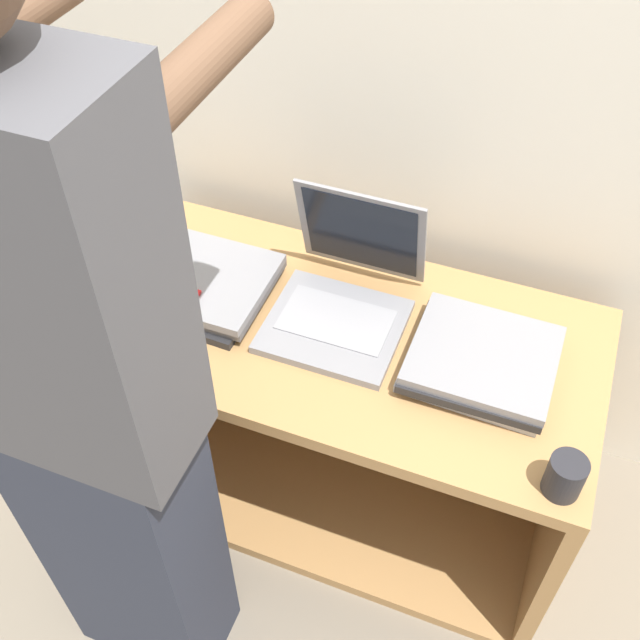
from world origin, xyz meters
name	(u,v)px	position (x,y,z in m)	size (l,w,h in m)	color
ground_plane	(291,571)	(0.00, 0.00, 0.00)	(12.00, 12.00, 0.00)	#756B5B
wall_back	(405,21)	(0.00, 0.71, 1.20)	(8.00, 0.05, 2.40)	silver
cart	(341,394)	(0.00, 0.37, 0.32)	(1.24, 0.61, 0.64)	#A87A47
laptop_open	(343,295)	(0.00, 0.36, 0.70)	(0.31, 0.35, 0.29)	gray
laptop_stack_left	(203,284)	(-0.33, 0.30, 0.68)	(0.33, 0.29, 0.06)	#232326
laptop_stack_right	(481,361)	(0.34, 0.30, 0.68)	(0.32, 0.29, 0.06)	#B7B7BC
person	(85,409)	(-0.25, -0.24, 0.89)	(0.40, 0.54, 1.76)	#2D3342
mug	(565,476)	(0.55, 0.07, 0.69)	(0.07, 0.07, 0.09)	#232328
inventory_tag	(187,292)	(-0.34, 0.24, 0.71)	(0.06, 0.02, 0.01)	red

